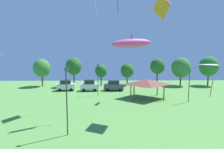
{
  "coord_description": "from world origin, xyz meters",
  "views": [
    {
      "loc": [
        -1.73,
        4.16,
        8.07
      ],
      "look_at": [
        -1.42,
        20.03,
        6.34
      ],
      "focal_mm": 28.0,
      "sensor_mm": 36.0,
      "label": 1
    }
  ],
  "objects_px": {
    "parked_car_second_from_left": "(90,85)",
    "parked_car_third_from_left": "(114,86)",
    "treeline_tree_0": "(42,68)",
    "treeline_tree_4": "(157,66)",
    "light_post_2": "(98,78)",
    "treeline_tree_3": "(127,71)",
    "park_pavilion": "(147,82)",
    "treeline_tree_1": "(74,66)",
    "light_post_1": "(67,98)",
    "kite_flying_8": "(132,43)",
    "treeline_tree_2": "(101,71)",
    "kite_flying_7": "(161,7)",
    "treeline_tree_5": "(181,68)",
    "kite_flying_1": "(218,74)",
    "light_post_0": "(189,84)",
    "treeline_tree_6": "(209,66)",
    "parked_car_leftmost": "(66,85)"
  },
  "relations": [
    {
      "from": "parked_car_second_from_left",
      "to": "parked_car_third_from_left",
      "type": "bearing_deg",
      "value": 2.76
    },
    {
      "from": "treeline_tree_0",
      "to": "treeline_tree_4",
      "type": "distance_m",
      "value": 30.58
    },
    {
      "from": "light_post_2",
      "to": "treeline_tree_3",
      "type": "bearing_deg",
      "value": 59.34
    },
    {
      "from": "park_pavilion",
      "to": "treeline_tree_1",
      "type": "height_order",
      "value": "treeline_tree_1"
    },
    {
      "from": "light_post_1",
      "to": "kite_flying_8",
      "type": "bearing_deg",
      "value": -54.16
    },
    {
      "from": "treeline_tree_2",
      "to": "kite_flying_7",
      "type": "bearing_deg",
      "value": -69.37
    },
    {
      "from": "treeline_tree_1",
      "to": "parked_car_second_from_left",
      "type": "bearing_deg",
      "value": -51.77
    },
    {
      "from": "light_post_1",
      "to": "treeline_tree_1",
      "type": "height_order",
      "value": "treeline_tree_1"
    },
    {
      "from": "light_post_1",
      "to": "treeline_tree_3",
      "type": "xyz_separation_m",
      "value": [
        9.22,
        29.79,
        0.15
      ]
    },
    {
      "from": "treeline_tree_5",
      "to": "kite_flying_1",
      "type": "bearing_deg",
      "value": -108.76
    },
    {
      "from": "treeline_tree_0",
      "to": "light_post_0",
      "type": "bearing_deg",
      "value": -27.63
    },
    {
      "from": "kite_flying_8",
      "to": "treeline_tree_6",
      "type": "distance_m",
      "value": 44.73
    },
    {
      "from": "treeline_tree_0",
      "to": "treeline_tree_5",
      "type": "height_order",
      "value": "treeline_tree_5"
    },
    {
      "from": "parked_car_leftmost",
      "to": "treeline_tree_4",
      "type": "height_order",
      "value": "treeline_tree_4"
    },
    {
      "from": "light_post_1",
      "to": "parked_car_leftmost",
      "type": "bearing_deg",
      "value": 104.02
    },
    {
      "from": "light_post_0",
      "to": "treeline_tree_1",
      "type": "bearing_deg",
      "value": 144.93
    },
    {
      "from": "light_post_0",
      "to": "treeline_tree_3",
      "type": "distance_m",
      "value": 19.66
    },
    {
      "from": "parked_car_second_from_left",
      "to": "park_pavilion",
      "type": "bearing_deg",
      "value": -30.2
    },
    {
      "from": "kite_flying_8",
      "to": "treeline_tree_1",
      "type": "bearing_deg",
      "value": 106.05
    },
    {
      "from": "kite_flying_1",
      "to": "parked_car_leftmost",
      "type": "xyz_separation_m",
      "value": [
        -17.73,
        27.62,
        -5.57
      ]
    },
    {
      "from": "kite_flying_1",
      "to": "parked_car_second_from_left",
      "type": "xyz_separation_m",
      "value": [
        -12.19,
        27.16,
        -5.53
      ]
    },
    {
      "from": "kite_flying_8",
      "to": "treeline_tree_1",
      "type": "relative_size",
      "value": 0.31
    },
    {
      "from": "park_pavilion",
      "to": "treeline_tree_0",
      "type": "bearing_deg",
      "value": 151.81
    },
    {
      "from": "treeline_tree_4",
      "to": "kite_flying_8",
      "type": "bearing_deg",
      "value": -107.77
    },
    {
      "from": "treeline_tree_3",
      "to": "treeline_tree_4",
      "type": "height_order",
      "value": "treeline_tree_4"
    },
    {
      "from": "parked_car_third_from_left",
      "to": "treeline_tree_1",
      "type": "height_order",
      "value": "treeline_tree_1"
    },
    {
      "from": "treeline_tree_2",
      "to": "light_post_2",
      "type": "bearing_deg",
      "value": -90.74
    },
    {
      "from": "treeline_tree_6",
      "to": "parked_car_third_from_left",
      "type": "bearing_deg",
      "value": -165.83
    },
    {
      "from": "kite_flying_1",
      "to": "kite_flying_7",
      "type": "relative_size",
      "value": 0.61
    },
    {
      "from": "kite_flying_8",
      "to": "treeline_tree_4",
      "type": "bearing_deg",
      "value": 72.23
    },
    {
      "from": "treeline_tree_2",
      "to": "treeline_tree_6",
      "type": "height_order",
      "value": "treeline_tree_6"
    },
    {
      "from": "treeline_tree_1",
      "to": "light_post_0",
      "type": "bearing_deg",
      "value": -35.07
    },
    {
      "from": "treeline_tree_4",
      "to": "treeline_tree_5",
      "type": "xyz_separation_m",
      "value": [
        6.19,
        -0.52,
        -0.32
      ]
    },
    {
      "from": "kite_flying_7",
      "to": "parked_car_third_from_left",
      "type": "distance_m",
      "value": 21.76
    },
    {
      "from": "kite_flying_8",
      "to": "treeline_tree_1",
      "type": "xyz_separation_m",
      "value": [
        -10.32,
        35.86,
        -3.43
      ]
    },
    {
      "from": "parked_car_third_from_left",
      "to": "treeline_tree_0",
      "type": "distance_m",
      "value": 19.92
    },
    {
      "from": "light_post_1",
      "to": "light_post_0",
      "type": "bearing_deg",
      "value": 34.17
    },
    {
      "from": "parked_car_leftmost",
      "to": "treeline_tree_1",
      "type": "bearing_deg",
      "value": 75.11
    },
    {
      "from": "park_pavilion",
      "to": "kite_flying_8",
      "type": "bearing_deg",
      "value": -104.46
    },
    {
      "from": "kite_flying_8",
      "to": "treeline_tree_4",
      "type": "height_order",
      "value": "kite_flying_8"
    },
    {
      "from": "light_post_2",
      "to": "treeline_tree_2",
      "type": "height_order",
      "value": "light_post_2"
    },
    {
      "from": "kite_flying_1",
      "to": "treeline_tree_2",
      "type": "relative_size",
      "value": 0.35
    },
    {
      "from": "treeline_tree_2",
      "to": "kite_flying_1",
      "type": "bearing_deg",
      "value": -73.99
    },
    {
      "from": "parked_car_third_from_left",
      "to": "light_post_0",
      "type": "relative_size",
      "value": 0.85
    },
    {
      "from": "kite_flying_7",
      "to": "light_post_2",
      "type": "xyz_separation_m",
      "value": [
        -8.97,
        11.62,
        -10.61
      ]
    },
    {
      "from": "light_post_1",
      "to": "park_pavilion",
      "type": "bearing_deg",
      "value": 53.56
    },
    {
      "from": "kite_flying_1",
      "to": "park_pavilion",
      "type": "relative_size",
      "value": 0.29
    },
    {
      "from": "parked_car_third_from_left",
      "to": "park_pavilion",
      "type": "xyz_separation_m",
      "value": [
        5.98,
        -7.11,
        1.91
      ]
    },
    {
      "from": "light_post_1",
      "to": "treeline_tree_6",
      "type": "relative_size",
      "value": 0.88
    },
    {
      "from": "treeline_tree_4",
      "to": "treeline_tree_5",
      "type": "distance_m",
      "value": 6.22
    }
  ]
}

